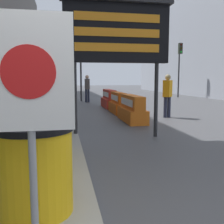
% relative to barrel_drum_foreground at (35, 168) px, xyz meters
% --- Properties ---
extents(barrel_drum_foreground, '(0.77, 0.77, 0.89)m').
position_rel_barrel_drum_foreground_xyz_m(barrel_drum_foreground, '(0.00, 0.00, 0.00)').
color(barrel_drum_foreground, yellow).
rests_on(barrel_drum_foreground, sidewalk_left).
extents(barrel_drum_middle, '(0.77, 0.77, 0.89)m').
position_rel_barrel_drum_foreground_xyz_m(barrel_drum_middle, '(-0.06, 0.96, 0.00)').
color(barrel_drum_middle, yellow).
rests_on(barrel_drum_middle, sidewalk_left).
extents(barrel_drum_back, '(0.77, 0.77, 0.89)m').
position_rel_barrel_drum_foreground_xyz_m(barrel_drum_back, '(-0.03, 1.92, 0.00)').
color(barrel_drum_back, yellow).
rests_on(barrel_drum_back, sidewalk_left).
extents(warning_sign, '(0.67, 0.08, 1.83)m').
position_rel_barrel_drum_foreground_xyz_m(warning_sign, '(0.04, -0.55, 0.82)').
color(warning_sign, gray).
rests_on(warning_sign, sidewalk_left).
extents(message_board, '(2.70, 0.36, 3.39)m').
position_rel_barrel_drum_foreground_xyz_m(message_board, '(1.61, 3.77, 1.99)').
color(message_board, '#28282B').
rests_on(message_board, ground_plane).
extents(jersey_barrier_orange_near, '(0.63, 2.02, 0.92)m').
position_rel_barrel_drum_foreground_xyz_m(jersey_barrier_orange_near, '(2.68, 6.31, -0.20)').
color(jersey_barrier_orange_near, orange).
rests_on(jersey_barrier_orange_near, ground_plane).
extents(jersey_barrier_orange_far, '(0.57, 1.79, 0.91)m').
position_rel_barrel_drum_foreground_xyz_m(jersey_barrier_orange_far, '(2.68, 8.63, -0.21)').
color(jersey_barrier_orange_far, orange).
rests_on(jersey_barrier_orange_far, ground_plane).
extents(jersey_barrier_red_striped, '(0.61, 2.06, 0.94)m').
position_rel_barrel_drum_foreground_xyz_m(jersey_barrier_red_striped, '(2.68, 10.92, -0.19)').
color(jersey_barrier_red_striped, red).
rests_on(jersey_barrier_red_striped, ground_plane).
extents(traffic_cone_near, '(0.39, 0.39, 0.69)m').
position_rel_barrel_drum_foreground_xyz_m(traffic_cone_near, '(3.39, 7.24, -0.27)').
color(traffic_cone_near, black).
rests_on(traffic_cone_near, ground_plane).
extents(traffic_cone_mid, '(0.33, 0.33, 0.59)m').
position_rel_barrel_drum_foreground_xyz_m(traffic_cone_mid, '(3.21, 12.09, -0.32)').
color(traffic_cone_mid, black).
rests_on(traffic_cone_mid, ground_plane).
extents(traffic_cone_far, '(0.38, 0.38, 0.67)m').
position_rel_barrel_drum_foreground_xyz_m(traffic_cone_far, '(2.84, 7.78, -0.28)').
color(traffic_cone_far, black).
rests_on(traffic_cone_far, ground_plane).
extents(traffic_light_near_curb, '(0.28, 0.44, 3.58)m').
position_rel_barrel_drum_foreground_xyz_m(traffic_light_near_curb, '(1.52, 15.30, 2.00)').
color(traffic_light_near_curb, '#2D2D30').
rests_on(traffic_light_near_curb, ground_plane).
extents(traffic_light_far_side, '(0.28, 0.45, 4.35)m').
position_rel_barrel_drum_foreground_xyz_m(traffic_light_far_side, '(9.65, 17.57, 2.53)').
color(traffic_light_far_side, '#2D2D30').
rests_on(traffic_light_far_side, ground_plane).
extents(pedestrian_worker, '(0.30, 0.46, 1.74)m').
position_rel_barrel_drum_foreground_xyz_m(pedestrian_worker, '(1.84, 14.34, 0.42)').
color(pedestrian_worker, '#23283D').
rests_on(pedestrian_worker, ground_plane).
extents(pedestrian_passerby, '(0.47, 0.51, 1.67)m').
position_rel_barrel_drum_foreground_xyz_m(pedestrian_passerby, '(4.27, 6.95, 0.38)').
color(pedestrian_passerby, '#23283D').
rests_on(pedestrian_passerby, ground_plane).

